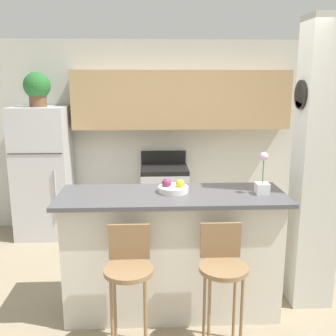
{
  "coord_description": "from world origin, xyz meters",
  "views": [
    {
      "loc": [
        -0.18,
        -3.2,
        2.03
      ],
      "look_at": [
        0.0,
        0.76,
        1.14
      ],
      "focal_mm": 42.0,
      "sensor_mm": 36.0,
      "label": 1
    }
  ],
  "objects": [
    {
      "name": "counter_bar",
      "position": [
        0.0,
        0.0,
        0.55
      ],
      "size": [
        1.94,
        0.69,
        1.08
      ],
      "color": "silver",
      "rests_on": "ground_plane"
    },
    {
      "name": "wall_back",
      "position": [
        0.1,
        2.12,
        1.5
      ],
      "size": [
        5.6,
        0.38,
        2.55
      ],
      "color": "silver",
      "rests_on": "ground_plane"
    },
    {
      "name": "pillar_right",
      "position": [
        1.28,
        0.09,
        1.28
      ],
      "size": [
        0.38,
        0.32,
        2.55
      ],
      "color": "silver",
      "rests_on": "ground_plane"
    },
    {
      "name": "bar_stool_right",
      "position": [
        0.35,
        -0.53,
        0.65
      ],
      "size": [
        0.37,
        0.37,
        0.97
      ],
      "color": "olive",
      "rests_on": "ground_plane"
    },
    {
      "name": "trash_bin",
      "position": [
        -1.01,
        1.64,
        0.19
      ],
      "size": [
        0.28,
        0.28,
        0.38
      ],
      "color": "#59595B",
      "rests_on": "ground_plane"
    },
    {
      "name": "refrigerator",
      "position": [
        -1.58,
        1.84,
        0.85
      ],
      "size": [
        0.69,
        0.63,
        1.7
      ],
      "color": "silver",
      "rests_on": "ground_plane"
    },
    {
      "name": "fruit_bowl",
      "position": [
        0.01,
        0.06,
        1.12
      ],
      "size": [
        0.26,
        0.26,
        0.12
      ],
      "color": "silver",
      "rests_on": "counter_bar"
    },
    {
      "name": "stove_range",
      "position": [
        0.0,
        1.85,
        0.46
      ],
      "size": [
        0.61,
        0.61,
        1.07
      ],
      "color": "silver",
      "rests_on": "ground_plane"
    },
    {
      "name": "potted_plant_on_fridge",
      "position": [
        -1.58,
        1.84,
        1.93
      ],
      "size": [
        0.33,
        0.33,
        0.43
      ],
      "color": "brown",
      "rests_on": "refrigerator"
    },
    {
      "name": "ground_plane",
      "position": [
        0.0,
        0.0,
        0.0
      ],
      "size": [
        14.0,
        14.0,
        0.0
      ],
      "primitive_type": "plane",
      "color": "gray"
    },
    {
      "name": "bar_stool_left",
      "position": [
        -0.35,
        -0.53,
        0.65
      ],
      "size": [
        0.37,
        0.37,
        0.97
      ],
      "color": "olive",
      "rests_on": "ground_plane"
    },
    {
      "name": "orchid_vase",
      "position": [
        0.76,
        -0.03,
        1.2
      ],
      "size": [
        0.11,
        0.11,
        0.36
      ],
      "color": "white",
      "rests_on": "counter_bar"
    }
  ]
}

